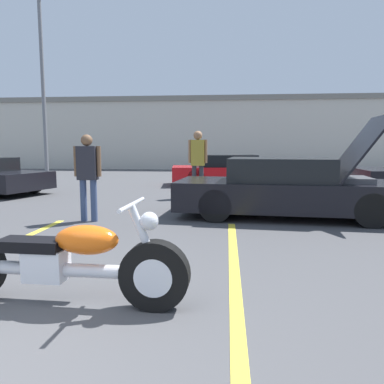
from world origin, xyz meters
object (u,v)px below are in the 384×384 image
at_px(light_pole, 44,79).
at_px(show_car_hood_open, 289,189).
at_px(spectator_near_motorcycle, 88,170).
at_px(motorcycle, 60,263).
at_px(spectator_by_show_car, 198,158).
at_px(parked_car_mid_row, 231,171).

relative_size(light_pole, show_car_hood_open, 1.89).
height_order(show_car_hood_open, spectator_near_motorcycle, show_car_hood_open).
xyz_separation_m(show_car_hood_open, spectator_near_motorcycle, (-3.81, -0.78, 0.39)).
distance_m(motorcycle, spectator_by_show_car, 7.17).
bearing_deg(parked_car_mid_row, spectator_near_motorcycle, -118.28).
height_order(motorcycle, spectator_by_show_car, spectator_by_show_car).
distance_m(light_pole, spectator_by_show_car, 11.76).
bearing_deg(parked_car_mid_row, light_pole, 148.13).
relative_size(light_pole, motorcycle, 3.67).
xyz_separation_m(parked_car_mid_row, spectator_by_show_car, (-0.95, -3.47, 0.57)).
relative_size(light_pole, spectator_near_motorcycle, 5.27).
distance_m(parked_car_mid_row, spectator_by_show_car, 3.65).
height_order(motorcycle, show_car_hood_open, show_car_hood_open).
relative_size(light_pole, spectator_by_show_car, 4.70).
bearing_deg(spectator_by_show_car, show_car_hood_open, -52.86).
distance_m(show_car_hood_open, parked_car_mid_row, 6.24).
bearing_deg(spectator_by_show_car, spectator_near_motorcycle, -117.35).
bearing_deg(show_car_hood_open, spectator_near_motorcycle, -163.18).
bearing_deg(motorcycle, light_pole, 118.58).
xyz_separation_m(light_pole, parked_car_mid_row, (9.06, -4.26, -4.14)).
bearing_deg(light_pole, parked_car_mid_row, -25.16).
bearing_deg(motorcycle, spectator_near_motorcycle, 108.99).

